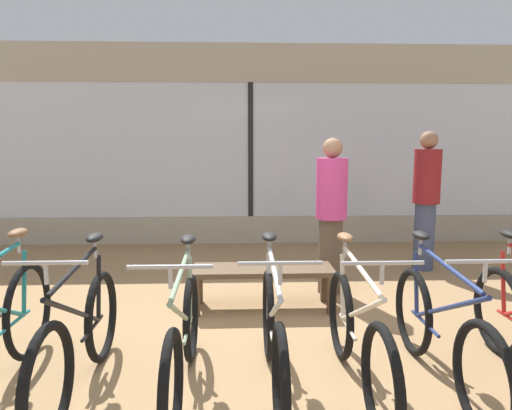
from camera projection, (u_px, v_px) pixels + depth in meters
The scene contains 10 objects.
ground_plane at pixel (264, 353), 3.63m from camera, with size 24.00×24.00×0.00m, color #99754C.
shop_back_wall at pixel (251, 143), 7.36m from camera, with size 12.00×0.08×3.20m.
bicycle_left at pixel (80, 339), 3.01m from camera, with size 0.46×1.67×1.02m.
bicycle_center_left at pixel (183, 341), 3.00m from camera, with size 0.46×1.69×1.01m.
bicycle_center at pixel (273, 337), 3.03m from camera, with size 0.46×1.71×1.02m.
bicycle_center_right at pixel (357, 337), 3.04m from camera, with size 0.46×1.69×1.02m.
bicycle_right at pixel (442, 334), 3.09m from camera, with size 0.46×1.72×1.02m.
display_bench at pixel (263, 275), 4.56m from camera, with size 1.40×0.44×0.42m.
customer_near_rack at pixel (426, 197), 5.89m from camera, with size 0.48×0.48×1.80m.
customer_by_window at pixel (331, 213), 4.98m from camera, with size 0.42×0.42×1.71m.
Camera 1 is at (-0.20, -3.43, 1.67)m, focal length 32.00 mm.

